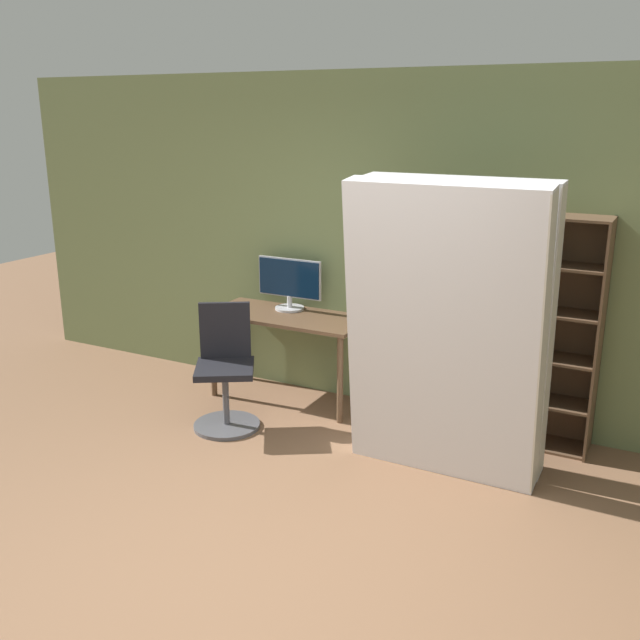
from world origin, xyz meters
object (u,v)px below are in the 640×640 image
at_px(bookshelf, 527,329).
at_px(mattress_far, 455,326).
at_px(monitor, 289,282).
at_px(mattress_near, 444,336).
at_px(office_chair, 226,377).

xyz_separation_m(bookshelf, mattress_far, (-0.36, -0.60, 0.13)).
xyz_separation_m(monitor, bookshelf, (2.00, 0.01, -0.13)).
bearing_deg(mattress_near, mattress_far, 90.00).
xyz_separation_m(bookshelf, mattress_near, (-0.36, -0.85, 0.13)).
bearing_deg(bookshelf, mattress_near, -113.03).
height_order(office_chair, bookshelf, bookshelf).
xyz_separation_m(office_chair, mattress_near, (1.74, -0.01, 0.60)).
distance_m(office_chair, mattress_near, 1.84).
height_order(mattress_near, mattress_far, mattress_near).
height_order(office_chair, mattress_near, mattress_near).
distance_m(office_chair, bookshelf, 2.31).
distance_m(office_chair, mattress_far, 1.85).
bearing_deg(mattress_far, mattress_near, -90.00).
bearing_deg(mattress_near, office_chair, 179.77).
height_order(monitor, mattress_far, mattress_far).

